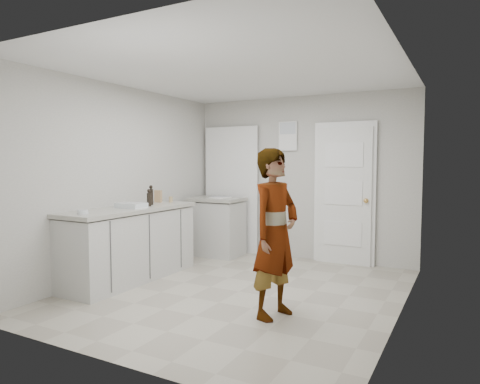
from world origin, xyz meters
The scene contains 12 objects.
ground centered at (0.00, 0.00, 0.00)m, with size 4.00×4.00×0.00m, color gray.
room_shell centered at (-0.17, 1.95, 1.02)m, with size 4.00×4.00×4.00m.
main_counter centered at (-1.45, -0.20, 0.43)m, with size 0.64×1.96×0.93m.
side_counter centered at (-1.25, 1.55, 0.43)m, with size 0.84×0.61×0.93m.
person centered at (0.68, -0.52, 0.81)m, with size 0.59×0.39×1.63m, color silver.
cake_mix_box centered at (-1.57, 0.50, 1.01)m, with size 0.11×0.05×0.17m, color #A18250.
spice_jar centered at (-1.43, 0.61, 0.97)m, with size 0.05×0.05×0.08m, color tan.
oil_cruet_a centered at (-1.32, 0.01, 1.03)m, with size 0.06×0.06×0.22m.
oil_cruet_b centered at (-1.43, 0.17, 1.05)m, with size 0.06×0.06×0.26m.
baking_dish centered at (-1.41, -0.23, 0.95)m, with size 0.35×0.25×0.06m.
egg_bowl centered at (-1.43, -0.97, 0.95)m, with size 0.12×0.12×0.05m.
papers centered at (-1.19, 1.59, 0.93)m, with size 0.23×0.30×0.01m, color white.
Camera 1 is at (2.31, -4.27, 1.49)m, focal length 32.00 mm.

